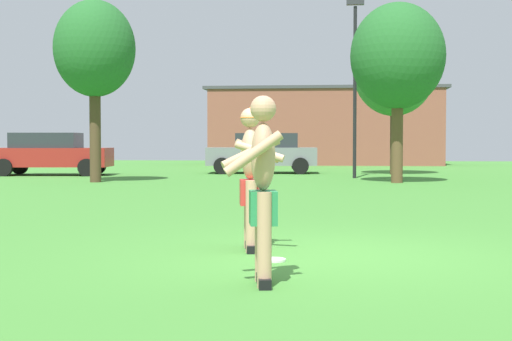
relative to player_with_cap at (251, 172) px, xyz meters
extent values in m
plane|color=#428433|center=(0.88, -0.34, -0.93)|extent=(80.00, 80.00, 0.00)
cube|color=black|center=(-0.04, 0.20, -0.88)|extent=(0.15, 0.27, 0.09)
cylinder|color=tan|center=(-0.04, 0.20, -0.51)|extent=(0.13, 0.13, 0.84)
cube|color=black|center=(0.03, -0.20, -0.88)|extent=(0.15, 0.27, 0.09)
cylinder|color=tan|center=(0.03, -0.20, -0.51)|extent=(0.13, 0.13, 0.84)
cube|color=red|center=(-0.01, 0.00, -0.24)|extent=(0.29, 0.36, 0.30)
ellipsoid|color=tan|center=(-0.01, 0.00, 0.22)|extent=(0.27, 0.34, 0.61)
cylinder|color=tan|center=(0.06, 0.22, 0.25)|extent=(0.56, 0.31, 0.30)
cylinder|color=tan|center=(0.13, -0.19, 0.25)|extent=(0.58, 0.15, 0.25)
sphere|color=tan|center=(-0.01, 0.00, 0.64)|extent=(0.23, 0.23, 0.23)
cone|color=orange|center=(-0.01, 0.00, 0.71)|extent=(0.28, 0.28, 0.13)
cube|color=black|center=(0.39, -2.30, -0.88)|extent=(0.15, 0.27, 0.09)
cylinder|color=tan|center=(0.39, -2.30, -0.50)|extent=(0.13, 0.13, 0.85)
cube|color=black|center=(0.34, -1.98, -0.88)|extent=(0.15, 0.27, 0.09)
cylinder|color=tan|center=(0.34, -1.98, -0.50)|extent=(0.13, 0.13, 0.85)
cube|color=#28844C|center=(0.36, -2.14, -0.23)|extent=(0.29, 0.36, 0.31)
ellipsoid|color=tan|center=(0.36, -2.14, 0.23)|extent=(0.27, 0.34, 0.62)
cylinder|color=tan|center=(0.30, -2.37, 0.26)|extent=(0.54, 0.23, 0.41)
cylinder|color=tan|center=(0.23, -1.95, 0.26)|extent=(0.55, 0.32, 0.33)
sphere|color=tan|center=(0.36, -2.14, 0.66)|extent=(0.24, 0.24, 0.24)
cylinder|color=white|center=(0.33, -0.79, -0.92)|extent=(0.28, 0.28, 0.03)
cube|color=maroon|center=(-9.66, 18.56, -0.26)|extent=(4.46, 2.23, 0.70)
cube|color=#282D33|center=(-9.86, 18.54, 0.37)|extent=(2.56, 1.82, 0.56)
cylinder|color=black|center=(-8.25, 19.61, -0.61)|extent=(0.66, 0.28, 0.64)
cylinder|color=black|center=(-8.07, 17.82, -0.61)|extent=(0.66, 0.28, 0.64)
cylinder|color=black|center=(-11.25, 19.30, -0.61)|extent=(0.66, 0.28, 0.64)
cylinder|color=black|center=(-11.06, 17.51, -0.61)|extent=(0.66, 0.28, 0.64)
cube|color=slate|center=(-2.06, 21.11, -0.26)|extent=(4.44, 2.16, 0.70)
cube|color=#282D33|center=(-1.86, 21.13, 0.37)|extent=(2.54, 1.79, 0.56)
cylinder|color=black|center=(-3.49, 20.09, -0.61)|extent=(0.66, 0.27, 0.64)
cylinder|color=black|center=(-3.64, 21.88, -0.61)|extent=(0.66, 0.27, 0.64)
cylinder|color=black|center=(-0.49, 20.35, -0.61)|extent=(0.66, 0.27, 0.64)
cylinder|color=black|center=(-0.64, 22.14, -0.61)|extent=(0.66, 0.27, 0.64)
cylinder|color=black|center=(1.52, 17.55, 2.01)|extent=(0.12, 0.12, 5.87)
cube|color=#333338|center=(1.52, 17.55, 5.09)|extent=(0.60, 0.24, 0.20)
cube|color=brown|center=(0.22, 32.25, 1.05)|extent=(12.11, 4.02, 3.95)
cube|color=#3F3F44|center=(0.22, 32.25, 3.10)|extent=(12.59, 4.18, 0.16)
cylinder|color=#4C3823|center=(3.05, 20.63, 0.45)|extent=(0.27, 0.27, 2.75)
ellipsoid|color=#387F38|center=(3.05, 20.63, 3.05)|extent=(3.14, 3.14, 3.51)
cylinder|color=brown|center=(2.76, 14.78, 0.44)|extent=(0.35, 0.35, 2.75)
ellipsoid|color=#236028|center=(2.76, 14.78, 2.95)|extent=(2.88, 2.88, 3.23)
cylinder|color=#4C3823|center=(-6.53, 14.11, 0.62)|extent=(0.35, 0.35, 3.09)
ellipsoid|color=#236028|center=(-6.53, 14.11, 3.21)|extent=(2.52, 2.52, 2.99)
camera|label=1|loc=(1.06, -9.00, 0.38)|focal=53.86mm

